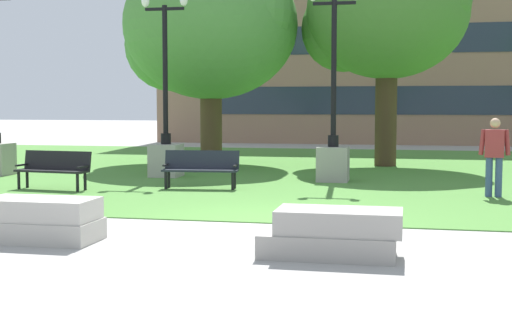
{
  "coord_description": "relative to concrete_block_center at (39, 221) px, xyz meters",
  "views": [
    {
      "loc": [
        2.26,
        -11.77,
        2.04
      ],
      "look_at": [
        0.06,
        -1.4,
        1.2
      ],
      "focal_mm": 50.0,
      "sensor_mm": 36.0,
      "label": 1
    }
  ],
  "objects": [
    {
      "name": "person_bystander_far_lawn",
      "position": [
        7.19,
        6.52,
        0.68
      ],
      "size": [
        0.68,
        0.29,
        1.71
      ],
      "color": "#384C7A",
      "rests_on": "grass_lawn"
    },
    {
      "name": "lamp_post_right",
      "position": [
        -1.19,
        9.14,
        0.74
      ],
      "size": [
        1.32,
        0.8,
        5.1
      ],
      "color": "#ADA89E",
      "rests_on": "grass_lawn"
    },
    {
      "name": "tree_far_right",
      "position": [
        -1.21,
        13.63,
        4.27
      ],
      "size": [
        6.11,
        5.82,
        7.11
      ],
      "color": "#4C3823",
      "rests_on": "grass_lawn"
    },
    {
      "name": "concrete_block_left",
      "position": [
        4.39,
        -0.18,
        0.0
      ],
      "size": [
        1.88,
        0.9,
        0.64
      ],
      "color": "#9E9991",
      "rests_on": "ground"
    },
    {
      "name": "building_facade_distant",
      "position": [
        5.1,
        26.69,
        5.88
      ],
      "size": [
        25.44,
        1.03,
        12.38
      ],
      "color": "#8E6B56",
      "rests_on": "ground"
    },
    {
      "name": "park_bench_near_left",
      "position": [
        -2.81,
        5.81,
        0.23
      ],
      "size": [
        1.85,
        0.73,
        0.9
      ],
      "color": "black",
      "rests_on": "grass_lawn"
    },
    {
      "name": "concrete_block_center",
      "position": [
        0.0,
        0.0,
        0.0
      ],
      "size": [
        1.8,
        0.9,
        0.64
      ],
      "color": "#B2ADA3",
      "rests_on": "ground"
    },
    {
      "name": "ground_plane",
      "position": [
        3.07,
        2.2,
        -0.31
      ],
      "size": [
        140.0,
        140.0,
        0.0
      ],
      "primitive_type": "plane",
      "color": "#A3A09B"
    },
    {
      "name": "tree_near_right",
      "position": [
        4.59,
        13.94,
        4.65
      ],
      "size": [
        5.45,
        5.19,
        7.22
      ],
      "color": "#42301E",
      "rests_on": "grass_lawn"
    },
    {
      "name": "park_bench_near_right",
      "position": [
        0.54,
        6.7,
        0.23
      ],
      "size": [
        1.85,
        0.71,
        0.9
      ],
      "color": "#1E232D",
      "rests_on": "grass_lawn"
    },
    {
      "name": "grass_lawn",
      "position": [
        3.07,
        12.2,
        -0.3
      ],
      "size": [
        40.0,
        20.0,
        0.02
      ],
      "primitive_type": "cube",
      "color": "#4C8438",
      "rests_on": "ground"
    },
    {
      "name": "lamp_post_center",
      "position": [
        3.46,
        8.91,
        0.74
      ],
      "size": [
        1.32,
        0.8,
        5.08
      ],
      "color": "gray",
      "rests_on": "grass_lawn"
    }
  ]
}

